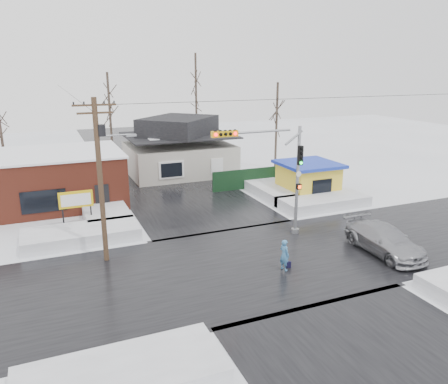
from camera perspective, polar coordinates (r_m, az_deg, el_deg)
name	(u,v)px	position (r m, az deg, el deg)	size (l,w,h in m)	color
ground	(262,261)	(24.83, 4.96, -8.97)	(120.00, 120.00, 0.00)	white
road_ns	(262,261)	(24.82, 4.96, -8.95)	(10.00, 120.00, 0.02)	black
road_ew	(262,261)	(24.82, 4.96, -8.95)	(120.00, 10.00, 0.02)	black
snowbank_nw	(82,235)	(28.72, -18.10, -5.33)	(7.00, 3.00, 0.80)	white
snowbank_ne	(323,202)	(34.75, 12.83, -1.24)	(7.00, 3.00, 0.80)	white
snowbank_sw	(122,377)	(16.43, -13.23, -22.44)	(7.00, 3.00, 0.70)	white
snowbank_nside_w	(103,208)	(33.60, -15.50, -2.02)	(3.00, 8.00, 0.80)	white
snowbank_nside_e	(270,188)	(37.77, 5.98, 0.46)	(3.00, 8.00, 0.80)	white
traffic_signal	(276,167)	(26.95, 6.87, 3.20)	(6.05, 0.68, 7.00)	gray
utility_pole	(101,172)	(24.11, -15.77, 2.59)	(3.15, 0.44, 9.00)	#382619
brick_building	(42,179)	(36.82, -22.70, 1.58)	(12.20, 8.20, 4.12)	maroon
marquee_sign	(76,201)	(30.61, -18.77, -1.07)	(2.20, 0.21, 2.55)	black
house	(179,148)	(44.41, -5.89, 5.75)	(10.40, 8.40, 5.76)	beige
kiosk	(308,179)	(37.11, 10.91, 1.68)	(4.60, 4.60, 2.88)	yellow
fence	(254,178)	(39.13, 3.96, 1.82)	(8.00, 0.12, 1.80)	black
tree_far_left	(108,93)	(46.40, -14.85, 12.39)	(3.00, 3.00, 10.00)	#332821
tree_far_mid	(196,76)	(50.67, -3.71, 14.93)	(3.00, 3.00, 12.00)	#332821
tree_far_right	(277,101)	(45.95, 6.97, 11.76)	(3.00, 3.00, 9.00)	#332821
pedestrian	(284,255)	(23.58, 7.89, -8.18)	(0.63, 0.41, 1.72)	teal
car	(384,240)	(27.12, 20.21, -5.90)	(2.24, 5.51, 1.60)	#9FA0A6
shopping_bag	(288,265)	(24.13, 8.41, -9.40)	(0.28, 0.12, 0.35)	black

